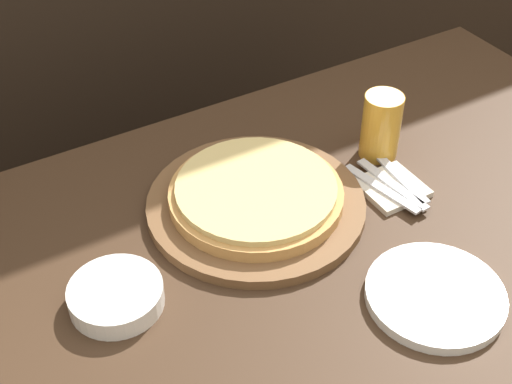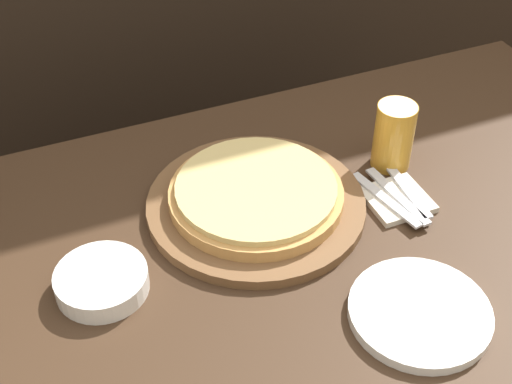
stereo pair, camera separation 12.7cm
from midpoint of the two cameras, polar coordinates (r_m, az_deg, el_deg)
name	(u,v)px [view 2 (the right image)]	position (r m, az deg, el deg)	size (l,w,h in m)	color
dining_table	(292,364)	(1.55, 5.31, -13.63)	(1.53, 0.85, 0.77)	#3D2819
pizza_on_board	(256,199)	(1.28, 2.84, -0.66)	(0.40, 0.40, 0.06)	brown
beer_glass	(394,133)	(1.39, 13.58, 4.48)	(0.08, 0.08, 0.13)	gold
dinner_plate	(420,313)	(1.15, 16.09, -9.41)	(0.22, 0.22, 0.02)	white
side_bowl	(101,281)	(1.16, -9.21, -7.16)	(0.15, 0.15, 0.04)	white
napkin_stack	(398,200)	(1.34, 13.95, -0.78)	(0.11, 0.11, 0.01)	beige
fork	(386,200)	(1.32, 13.12, -0.78)	(0.05, 0.18, 0.00)	silver
dinner_knife	(398,197)	(1.33, 14.01, -0.50)	(0.03, 0.18, 0.00)	silver
spoon	(410,193)	(1.35, 14.88, -0.23)	(0.03, 0.15, 0.00)	silver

